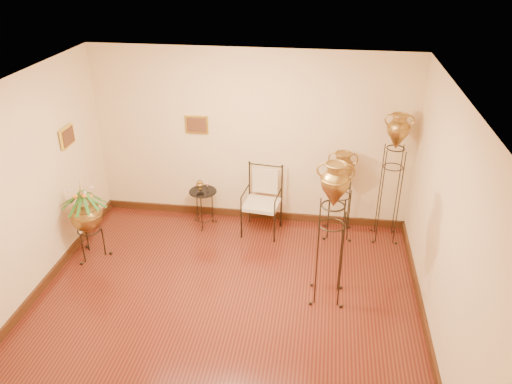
# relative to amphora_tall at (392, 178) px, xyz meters

# --- Properties ---
(ground) EXTENTS (5.00, 5.00, 0.00)m
(ground) POSITION_rel_amphora_tall_xyz_m (-2.15, -2.15, -1.04)
(ground) COLOR #562114
(ground) RESTS_ON ground
(room_shell) EXTENTS (5.02, 5.02, 2.81)m
(room_shell) POSITION_rel_amphora_tall_xyz_m (-2.16, -2.14, 0.69)
(room_shell) COLOR beige
(room_shell) RESTS_ON ground
(amphora_tall) EXTENTS (0.51, 0.51, 2.04)m
(amphora_tall) POSITION_rel_amphora_tall_xyz_m (0.00, 0.00, 0.00)
(amphora_tall) COLOR black
(amphora_tall) RESTS_ON ground
(amphora_mid) EXTENTS (0.53, 0.53, 1.95)m
(amphora_mid) POSITION_rel_amphora_tall_xyz_m (-0.87, -1.58, -0.06)
(amphora_mid) COLOR black
(amphora_mid) RESTS_ON ground
(amphora_short) EXTENTS (0.46, 0.46, 1.42)m
(amphora_short) POSITION_rel_amphora_tall_xyz_m (-0.73, -0.00, -0.33)
(amphora_short) COLOR black
(amphora_short) RESTS_ON ground
(planter_urn) EXTENTS (0.89, 0.89, 1.28)m
(planter_urn) POSITION_rel_amphora_tall_xyz_m (-4.30, -1.12, -0.33)
(planter_urn) COLOR black
(planter_urn) RESTS_ON ground
(armchair) EXTENTS (0.67, 0.63, 1.08)m
(armchair) POSITION_rel_amphora_tall_xyz_m (-1.92, -0.11, -0.50)
(armchair) COLOR black
(armchair) RESTS_ON ground
(side_table) EXTENTS (0.51, 0.51, 0.79)m
(side_table) POSITION_rel_amphora_tall_xyz_m (-2.87, -0.02, -0.72)
(side_table) COLOR black
(side_table) RESTS_ON ground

